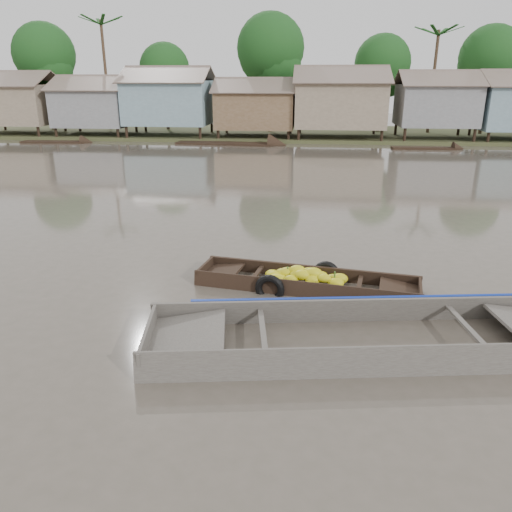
# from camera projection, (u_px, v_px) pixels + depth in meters

# --- Properties ---
(ground) EXTENTS (120.00, 120.00, 0.00)m
(ground) POSITION_uv_depth(u_px,v_px,m) (288.00, 301.00, 10.78)
(ground) COLOR #4F483D
(ground) RESTS_ON ground
(riverbank) EXTENTS (120.00, 12.47, 10.22)m
(riverbank) POSITION_uv_depth(u_px,v_px,m) (345.00, 97.00, 39.26)
(riverbank) COLOR #384723
(riverbank) RESTS_ON ground
(banana_boat) EXTENTS (5.22, 2.06, 0.71)m
(banana_boat) POSITION_uv_depth(u_px,v_px,m) (303.00, 282.00, 11.46)
(banana_boat) COLOR black
(banana_boat) RESTS_ON ground
(viewer_boat) EXTENTS (8.11, 3.20, 0.64)m
(viewer_boat) POSITION_uv_depth(u_px,v_px,m) (366.00, 342.00, 8.99)
(viewer_boat) COLOR #433F39
(viewer_boat) RESTS_ON ground
(distant_boats) EXTENTS (47.50, 15.28, 0.35)m
(distant_boats) POSITION_uv_depth(u_px,v_px,m) (463.00, 154.00, 31.81)
(distant_boats) COLOR black
(distant_boats) RESTS_ON ground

